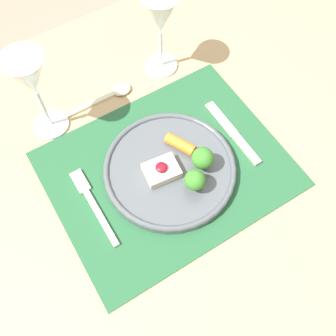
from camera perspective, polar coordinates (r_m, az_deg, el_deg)
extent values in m
plane|color=gray|center=(1.54, -0.04, -13.75)|extent=(8.00, 8.00, 0.00)
cube|color=tan|center=(0.82, -0.07, -0.65)|extent=(1.51, 0.99, 0.03)
cylinder|color=tan|center=(1.60, 13.51, 16.13)|extent=(0.06, 0.06, 0.75)
cube|color=#235633|center=(0.80, -0.07, -0.12)|extent=(0.47, 0.37, 0.00)
cylinder|color=#4C5156|center=(0.79, 0.00, -0.41)|extent=(0.27, 0.27, 0.02)
torus|color=#4C5156|center=(0.78, 0.00, -0.14)|extent=(0.27, 0.27, 0.01)
cube|color=beige|center=(0.77, -0.95, -0.40)|extent=(0.07, 0.06, 0.02)
ellipsoid|color=maroon|center=(0.76, -0.96, 0.12)|extent=(0.02, 0.02, 0.01)
cylinder|color=#84B256|center=(0.78, 4.92, 0.55)|extent=(0.01, 0.01, 0.02)
sphere|color=#387A28|center=(0.76, 5.06, 1.42)|extent=(0.04, 0.04, 0.04)
cylinder|color=#84B256|center=(0.76, 3.83, -2.53)|extent=(0.01, 0.01, 0.02)
sphere|color=#387A28|center=(0.74, 3.94, -1.76)|extent=(0.04, 0.04, 0.04)
cylinder|color=orange|center=(0.80, 1.79, 3.47)|extent=(0.05, 0.07, 0.02)
cube|color=beige|center=(0.77, -9.72, -7.12)|extent=(0.01, 0.13, 0.01)
cube|color=beige|center=(0.80, -12.61, -1.93)|extent=(0.02, 0.05, 0.01)
cube|color=beige|center=(0.84, 11.32, 2.68)|extent=(0.02, 0.08, 0.01)
cube|color=beige|center=(0.87, 7.77, 7.06)|extent=(0.02, 0.10, 0.00)
cube|color=beige|center=(0.91, -11.28, 8.96)|extent=(0.13, 0.01, 0.01)
ellipsoid|color=beige|center=(0.92, -6.75, 11.30)|extent=(0.04, 0.04, 0.01)
cylinder|color=white|center=(0.96, -0.97, 14.70)|extent=(0.08, 0.08, 0.01)
cylinder|color=white|center=(0.93, -1.03, 16.91)|extent=(0.01, 0.01, 0.10)
cone|color=white|center=(0.86, -1.13, 21.38)|extent=(0.08, 0.08, 0.09)
cylinder|color=white|center=(0.90, -16.56, 6.07)|extent=(0.08, 0.08, 0.01)
cylinder|color=white|center=(0.85, -17.53, 8.17)|extent=(0.01, 0.01, 0.11)
cone|color=white|center=(0.78, -19.52, 12.43)|extent=(0.08, 0.08, 0.09)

